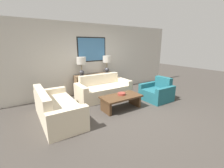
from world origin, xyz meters
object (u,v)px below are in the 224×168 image
Objects in this scene: console_table at (95,84)px; armchair_near_back_wall at (157,92)px; table_lamp_left at (81,63)px; coffee_table at (121,99)px; table_lamp_right at (107,61)px; decorative_bowl at (122,94)px; couch_by_back_wall at (103,90)px; couch_by_side at (57,109)px.

console_table and armchair_near_back_wall have the same top height.
coffee_table is at bearing -74.07° from table_lamp_left.
table_lamp_right is 2.87× the size of decorative_bowl.
couch_by_back_wall is at bearing -49.66° from table_lamp_left.
couch_by_side is (-2.36, -1.40, -0.96)m from table_lamp_right.
table_lamp_left reaches higher than couch_by_side.
table_lamp_right is 2.07m from coffee_table.
console_table is 1.35× the size of coffee_table.
armchair_near_back_wall is (2.01, -1.82, -0.98)m from table_lamp_left.
table_lamp_left is at bearing 130.34° from couch_by_back_wall.
couch_by_back_wall is at bearing -90.00° from console_table.
coffee_table is 1.34× the size of armchair_near_back_wall.
armchair_near_back_wall is at bearing -2.47° from coffee_table.
table_lamp_left is at bearing 137.81° from armchair_near_back_wall.
couch_by_back_wall is 1.12m from coffee_table.
couch_by_side is 2.14× the size of armchair_near_back_wall.
armchair_near_back_wall is (1.47, -1.82, -0.12)m from console_table.
decorative_bowl is at bearing -71.76° from table_lamp_left.
console_table is 1.01m from table_lamp_left.
table_lamp_left reaches higher than console_table.
decorative_bowl is (-0.52, -1.70, -0.80)m from table_lamp_right.
table_lamp_right is 0.35× the size of couch_by_back_wall.
couch_by_back_wall reaches higher than coffee_table.
decorative_bowl is at bearing 175.08° from armchair_near_back_wall.
couch_by_back_wall is (0.54, -0.63, -0.96)m from table_lamp_left.
table_lamp_right is 1.27m from couch_by_back_wall.
table_lamp_left is 2.88m from armchair_near_back_wall.
console_table is 0.84× the size of couch_by_back_wall.
table_lamp_right is at bearing 73.08° from decorative_bowl.
console_table is 2.40× the size of table_lamp_left.
table_lamp_left is 1.96m from decorative_bowl.
couch_by_back_wall is (0.00, -0.63, -0.10)m from console_table.
console_table is 2.30m from couch_by_side.
table_lamp_right reaches higher than couch_by_side.
couch_by_back_wall reaches higher than armchair_near_back_wall.
couch_by_back_wall reaches higher than console_table.
table_lamp_left is 2.13m from couch_by_side.
couch_by_side is at bearing -149.30° from table_lamp_right.
console_table is at bearing 0.00° from table_lamp_left.
table_lamp_right reaches higher than coffee_table.
armchair_near_back_wall reaches higher than decorative_bowl.
table_lamp_right is 2.91m from couch_by_side.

